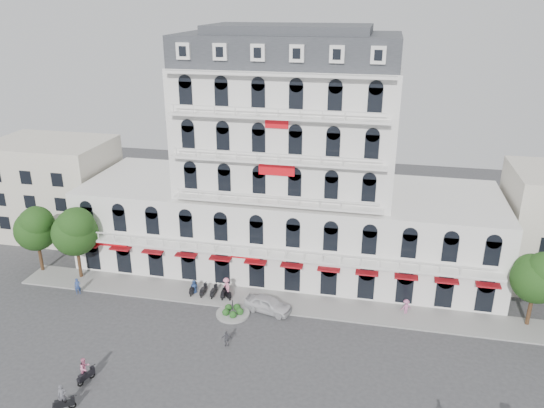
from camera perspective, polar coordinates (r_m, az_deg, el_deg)
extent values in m
plane|color=#38383A|center=(46.33, -2.64, -16.20)|extent=(120.00, 120.00, 0.00)
cube|color=gray|center=(53.50, -0.18, -10.41)|extent=(53.00, 4.00, 0.16)
cube|color=silver|center=(59.29, 1.66, -2.27)|extent=(45.00, 14.00, 9.00)
cube|color=silver|center=(55.82, 1.78, 8.14)|extent=(22.00, 12.00, 13.00)
cube|color=#2D3035|center=(54.57, 1.88, 16.34)|extent=(21.56, 11.76, 3.00)
cube|color=#2D3035|center=(54.44, 1.90, 18.34)|extent=(15.84, 8.64, 0.80)
cube|color=maroon|center=(53.08, 0.16, -6.43)|extent=(40.50, 1.00, 0.15)
cube|color=#BA0B14|center=(50.68, 0.49, 3.85)|extent=(3.50, 0.10, 1.40)
cube|color=beige|center=(71.73, -22.29, 1.62)|extent=(14.00, 10.00, 12.00)
cylinder|color=gray|center=(51.66, -4.23, -11.68)|extent=(3.20, 3.20, 0.24)
cylinder|color=black|center=(51.24, -4.25, -10.95)|extent=(0.08, 0.08, 1.40)
sphere|color=#1A4818|center=(51.31, -3.47, -11.47)|extent=(0.70, 0.70, 0.70)
sphere|color=#1A4818|center=(51.97, -3.79, -11.02)|extent=(0.70, 0.70, 0.70)
sphere|color=#1A4818|center=(51.96, -4.71, -11.05)|extent=(0.70, 0.70, 0.70)
sphere|color=#1A4818|center=(51.31, -4.99, -11.53)|extent=(0.70, 0.70, 0.70)
sphere|color=#1A4818|center=(50.89, -4.23, -11.80)|extent=(0.70, 0.70, 0.70)
cylinder|color=#382314|center=(63.56, -23.64, -5.21)|extent=(0.36, 0.36, 3.52)
sphere|color=#143B13|center=(62.30, -24.07, -2.57)|extent=(4.48, 4.48, 4.48)
sphere|color=#143B13|center=(61.41, -23.99, -1.83)|extent=(3.52, 3.52, 3.52)
sphere|color=#143B13|center=(62.52, -24.30, -1.88)|extent=(3.20, 3.20, 3.20)
cylinder|color=#382314|center=(60.47, -20.02, -5.91)|extent=(0.36, 0.36, 3.74)
sphere|color=#143B13|center=(59.08, -20.43, -2.96)|extent=(4.76, 4.76, 4.76)
sphere|color=#143B13|center=(58.17, -20.31, -2.14)|extent=(3.74, 3.74, 3.74)
sphere|color=#143B13|center=(59.26, -20.70, -2.21)|extent=(3.40, 3.40, 3.40)
cylinder|color=#382314|center=(54.53, 25.98, -10.14)|extent=(0.36, 0.36, 3.43)
sphere|color=#143B13|center=(53.09, 26.52, -7.24)|extent=(4.37, 4.37, 4.37)
sphere|color=#143B13|center=(52.97, 26.13, -6.48)|extent=(3.12, 3.12, 3.12)
imported|color=silver|center=(51.69, -0.42, -10.72)|extent=(4.93, 2.91, 1.57)
cube|color=black|center=(44.00, -21.50, -19.38)|extent=(1.47, 1.06, 0.35)
torus|color=black|center=(44.11, -20.70, -19.59)|extent=(0.58, 0.41, 0.60)
imported|color=#55555D|center=(43.51, -21.64, -18.59)|extent=(0.77, 0.69, 1.76)
cube|color=black|center=(45.98, -19.38, -17.06)|extent=(0.87, 1.53, 0.35)
torus|color=black|center=(46.39, -18.78, -17.02)|extent=(0.33, 0.60, 0.60)
torus|color=black|center=(45.91, -19.89, -17.64)|extent=(0.33, 0.60, 0.60)
imported|color=pink|center=(45.52, -19.50, -16.28)|extent=(0.93, 1.04, 1.77)
cube|color=black|center=(54.01, -4.90, -9.57)|extent=(1.24, 1.37, 0.35)
torus|color=black|center=(53.72, -4.65, -10.09)|extent=(0.48, 0.54, 0.60)
torus|color=black|center=(54.59, -5.12, -9.55)|extent=(0.48, 0.54, 0.60)
imported|color=pink|center=(53.60, -4.93, -8.82)|extent=(1.29, 1.35, 1.85)
imported|color=navy|center=(55.03, -8.37, -8.83)|extent=(0.82, 0.60, 1.56)
imported|color=#515158|center=(47.28, -4.91, -14.24)|extent=(0.95, 0.54, 1.53)
imported|color=#BF6596|center=(52.76, 14.21, -10.70)|extent=(1.21, 1.04, 1.62)
imported|color=navy|center=(57.91, -20.18, -8.31)|extent=(0.75, 0.65, 1.72)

